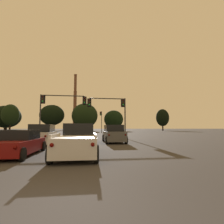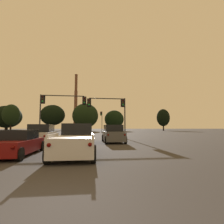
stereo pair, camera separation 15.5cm
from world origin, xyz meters
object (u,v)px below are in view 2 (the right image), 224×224
object	(u,v)px
traffic_light_overhead_right	(112,107)
suv_right_lane_front	(113,134)
pickup_truck_center_lane_second	(76,141)
suv_left_lane_front	(42,135)
sedan_center_lane_front	(80,136)
traffic_light_far_right	(102,119)
sedan_left_lane_second	(17,143)
traffic_light_overhead_left	(56,105)
smokestack	(76,108)

from	to	relation	value
traffic_light_overhead_right	suv_right_lane_front	bearing A→B (deg)	-97.27
pickup_truck_center_lane_second	suv_left_lane_front	distance (m)	7.41
sedan_center_lane_front	traffic_light_far_right	xyz separation A→B (m)	(5.01, 36.96, 3.74)
suv_left_lane_front	traffic_light_far_right	bearing A→B (deg)	76.29
pickup_truck_center_lane_second	traffic_light_overhead_right	world-z (taller)	traffic_light_overhead_right
pickup_truck_center_lane_second	traffic_light_overhead_right	distance (m)	15.66
sedan_left_lane_second	traffic_light_overhead_right	size ratio (longest dim) A/B	0.80
suv_right_lane_front	traffic_light_far_right	distance (m)	36.69
traffic_light_far_right	traffic_light_overhead_left	bearing A→B (deg)	-106.49
pickup_truck_center_lane_second	traffic_light_overhead_left	bearing A→B (deg)	104.98
suv_left_lane_front	sedan_center_lane_front	bearing A→B (deg)	18.68
sedan_center_lane_front	smokestack	world-z (taller)	smokestack
smokestack	traffic_light_overhead_right	bearing A→B (deg)	-84.01
sedan_left_lane_second	suv_right_lane_front	bearing A→B (deg)	50.42
suv_right_lane_front	sedan_center_lane_front	bearing A→B (deg)	-171.92
sedan_left_lane_second	sedan_center_lane_front	world-z (taller)	same
suv_right_lane_front	sedan_left_lane_second	xyz separation A→B (m)	(-6.65, -7.91, -0.23)
traffic_light_far_right	smokestack	world-z (taller)	smokestack
sedan_center_lane_front	suv_right_lane_front	bearing A→B (deg)	5.56
traffic_light_overhead_right	traffic_light_overhead_left	bearing A→B (deg)	176.57
sedan_left_lane_second	smokestack	distance (m)	173.46
suv_left_lane_front	traffic_light_far_right	world-z (taller)	traffic_light_far_right
traffic_light_far_right	traffic_light_overhead_right	world-z (taller)	traffic_light_far_right
suv_left_lane_front	sedan_center_lane_front	size ratio (longest dim) A/B	1.04
suv_left_lane_front	sedan_center_lane_front	distance (m)	3.65
sedan_center_lane_front	traffic_light_overhead_right	world-z (taller)	traffic_light_overhead_right
sedan_left_lane_second	pickup_truck_center_lane_second	bearing A→B (deg)	-4.84
sedan_left_lane_second	traffic_light_overhead_left	distance (m)	15.39
pickup_truck_center_lane_second	suv_right_lane_front	distance (m)	8.88
traffic_light_far_right	smokestack	bearing A→B (deg)	97.71
sedan_center_lane_front	traffic_light_overhead_right	distance (m)	8.98
pickup_truck_center_lane_second	sedan_center_lane_front	xyz separation A→B (m)	(-0.11, 7.75, -0.14)
traffic_light_far_right	sedan_center_lane_front	bearing A→B (deg)	-97.72
suv_left_lane_front	traffic_light_overhead_right	size ratio (longest dim) A/B	0.84
sedan_left_lane_second	traffic_light_far_right	distance (m)	45.31
pickup_truck_center_lane_second	sedan_left_lane_second	xyz separation A→B (m)	(-3.29, 0.30, -0.14)
pickup_truck_center_lane_second	traffic_light_overhead_left	size ratio (longest dim) A/B	0.84
smokestack	suv_right_lane_front	bearing A→B (deg)	-84.53
suv_right_lane_front	traffic_light_overhead_right	world-z (taller)	traffic_light_overhead_right
suv_right_lane_front	suv_left_lane_front	xyz separation A→B (m)	(-6.90, -1.71, 0.00)
pickup_truck_center_lane_second	suv_left_lane_front	bearing A→B (deg)	119.19
traffic_light_overhead_right	traffic_light_far_right	bearing A→B (deg)	88.64
sedan_center_lane_front	sedan_left_lane_second	bearing A→B (deg)	-115.19
suv_right_lane_front	traffic_light_overhead_right	bearing A→B (deg)	83.15
traffic_light_far_right	sedan_left_lane_second	bearing A→B (deg)	-100.44
pickup_truck_center_lane_second	sedan_center_lane_front	size ratio (longest dim) A/B	1.16
traffic_light_overhead_right	pickup_truck_center_lane_second	bearing A→B (deg)	-105.94
sedan_left_lane_second	smokestack	world-z (taller)	smokestack
suv_right_lane_front	smokestack	distance (m)	166.09
suv_right_lane_front	sedan_left_lane_second	bearing A→B (deg)	-129.62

